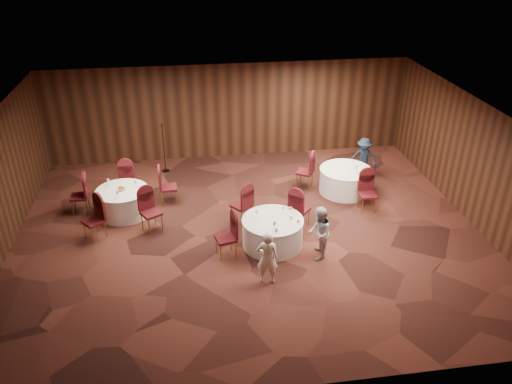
{
  "coord_description": "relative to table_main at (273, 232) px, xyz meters",
  "views": [
    {
      "loc": [
        -1.42,
        -10.88,
        7.18
      ],
      "look_at": [
        0.2,
        0.2,
        1.1
      ],
      "focal_mm": 35.0,
      "sensor_mm": 36.0,
      "label": 1
    }
  ],
  "objects": [
    {
      "name": "woman_a",
      "position": [
        -0.37,
        -1.42,
        0.28
      ],
      "size": [
        0.53,
        0.39,
        1.31
      ],
      "primitive_type": "imported",
      "rotation": [
        0.0,
        0.0,
        2.96
      ],
      "color": "white",
      "rests_on": "ground"
    },
    {
      "name": "man_c",
      "position": [
        3.5,
        3.39,
        0.27
      ],
      "size": [
        0.96,
        0.88,
        1.3
      ],
      "primitive_type": "imported",
      "rotation": [
        0.0,
        0.0,
        5.67
      ],
      "color": "#162032",
      "rests_on": "ground"
    },
    {
      "name": "tabletop_main",
      "position": [
        0.22,
        -0.08,
        0.46
      ],
      "size": [
        1.07,
        1.1,
        0.22
      ],
      "color": "silver",
      "rests_on": "table_main"
    },
    {
      "name": "table_main",
      "position": [
        0.0,
        0.0,
        0.0
      ],
      "size": [
        1.53,
        1.53,
        0.74
      ],
      "color": "white",
      "rests_on": "ground"
    },
    {
      "name": "table_left",
      "position": [
        -3.82,
        2.11,
        -0.0
      ],
      "size": [
        1.43,
        1.43,
        0.74
      ],
      "color": "white",
      "rests_on": "ground"
    },
    {
      "name": "ground",
      "position": [
        -0.5,
        0.62,
        -0.38
      ],
      "size": [
        12.0,
        12.0,
        0.0
      ],
      "primitive_type": "plane",
      "color": "black",
      "rests_on": "ground"
    },
    {
      "name": "tabletop_left",
      "position": [
        -3.82,
        2.11,
        0.45
      ],
      "size": [
        0.83,
        0.8,
        0.22
      ],
      "color": "silver",
      "rests_on": "table_left"
    },
    {
      "name": "chairs_left",
      "position": [
        -3.77,
        2.08,
        0.12
      ],
      "size": [
        2.98,
        2.97,
        1.0
      ],
      "color": "#380B10",
      "rests_on": "ground"
    },
    {
      "name": "room_shell",
      "position": [
        -0.5,
        0.62,
        1.59
      ],
      "size": [
        12.0,
        12.0,
        12.0
      ],
      "color": "silver",
      "rests_on": "ground"
    },
    {
      "name": "tabletop_right",
      "position": [
        2.85,
        2.24,
        0.52
      ],
      "size": [
        0.08,
        0.08,
        0.22
      ],
      "color": "silver",
      "rests_on": "table_right"
    },
    {
      "name": "chairs_right",
      "position": [
        2.22,
        2.14,
        0.12
      ],
      "size": [
        2.03,
        2.27,
        1.0
      ],
      "color": "#380B10",
      "rests_on": "ground"
    },
    {
      "name": "table_right",
      "position": [
        2.63,
        2.48,
        0.0
      ],
      "size": [
        1.53,
        1.53,
        0.74
      ],
      "color": "white",
      "rests_on": "ground"
    },
    {
      "name": "woman_b",
      "position": [
        1.0,
        -0.66,
        0.3
      ],
      "size": [
        0.65,
        0.76,
        1.36
      ],
      "primitive_type": "imported",
      "rotation": [
        0.0,
        0.0,
        4.49
      ],
      "color": "silver",
      "rests_on": "ground"
    },
    {
      "name": "chairs_main",
      "position": [
        -0.32,
        0.59,
        0.12
      ],
      "size": [
        2.73,
        2.18,
        1.0
      ],
      "color": "#380B10",
      "rests_on": "ground"
    },
    {
      "name": "mic_stand",
      "position": [
        -2.72,
        4.67,
        0.09
      ],
      "size": [
        0.24,
        0.24,
        1.61
      ],
      "color": "black",
      "rests_on": "ground"
    }
  ]
}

